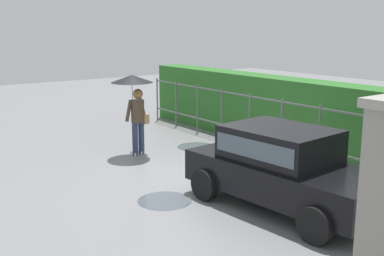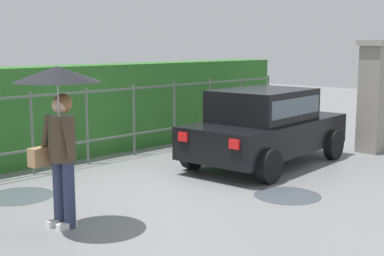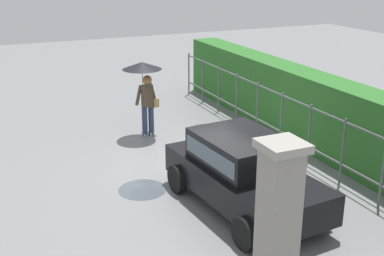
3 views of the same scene
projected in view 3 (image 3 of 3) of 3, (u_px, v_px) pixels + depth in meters
ground_plane at (200, 166)px, 11.89m from camera, size 40.00×40.00×0.00m
car at (243, 169)px, 9.75m from camera, size 3.85×2.11×1.48m
pedestrian at (144, 81)px, 13.47m from camera, size 1.07×1.07×2.07m
gate_pillar at (278, 220)px, 7.01m from camera, size 0.60×0.60×2.42m
fence_section at (281, 118)px, 12.78m from camera, size 11.84×0.05×1.50m
hedge_row at (309, 109)px, 13.07m from camera, size 12.79×0.90×1.90m
puddle_near at (142, 190)px, 10.70m from camera, size 1.05×1.05×0.00m
puddle_far at (207, 130)px, 14.40m from camera, size 1.07×1.07×0.00m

